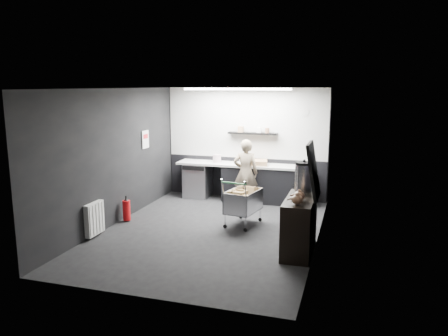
% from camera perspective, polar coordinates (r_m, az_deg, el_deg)
% --- Properties ---
extents(floor, '(5.50, 5.50, 0.00)m').
position_cam_1_polar(floor, '(8.45, -1.79, -8.29)').
color(floor, black).
rests_on(floor, ground).
extents(ceiling, '(5.50, 5.50, 0.00)m').
position_cam_1_polar(ceiling, '(7.98, -1.91, 10.35)').
color(ceiling, white).
rests_on(ceiling, wall_back).
extents(wall_back, '(5.50, 0.00, 5.50)m').
position_cam_1_polar(wall_back, '(10.72, 2.88, 3.22)').
color(wall_back, black).
rests_on(wall_back, floor).
extents(wall_front, '(5.50, 0.00, 5.50)m').
position_cam_1_polar(wall_front, '(5.63, -10.87, -3.93)').
color(wall_front, black).
rests_on(wall_front, floor).
extents(wall_left, '(0.00, 5.50, 5.50)m').
position_cam_1_polar(wall_left, '(8.94, -14.08, 1.39)').
color(wall_left, black).
rests_on(wall_left, floor).
extents(wall_right, '(0.00, 5.50, 5.50)m').
position_cam_1_polar(wall_right, '(7.71, 12.38, -0.01)').
color(wall_right, black).
rests_on(wall_right, floor).
extents(kitchen_wall_panel, '(3.95, 0.02, 1.70)m').
position_cam_1_polar(kitchen_wall_panel, '(10.64, 2.87, 5.88)').
color(kitchen_wall_panel, beige).
rests_on(kitchen_wall_panel, wall_back).
extents(dado_panel, '(3.95, 0.02, 1.00)m').
position_cam_1_polar(dado_panel, '(10.84, 2.81, -1.25)').
color(dado_panel, black).
rests_on(dado_panel, wall_back).
extents(floating_shelf, '(1.20, 0.22, 0.04)m').
position_cam_1_polar(floating_shelf, '(10.51, 3.78, 4.55)').
color(floating_shelf, black).
rests_on(floating_shelf, wall_back).
extents(wall_clock, '(0.20, 0.03, 0.20)m').
position_cam_1_polar(wall_clock, '(10.36, 10.47, 7.24)').
color(wall_clock, silver).
rests_on(wall_clock, wall_back).
extents(poster, '(0.02, 0.30, 0.40)m').
position_cam_1_polar(poster, '(10.03, -10.24, 3.69)').
color(poster, silver).
rests_on(poster, wall_left).
extents(poster_red_band, '(0.02, 0.22, 0.10)m').
position_cam_1_polar(poster_red_band, '(10.02, -10.23, 4.09)').
color(poster_red_band, red).
rests_on(poster_red_band, poster).
extents(radiator, '(0.10, 0.50, 0.60)m').
position_cam_1_polar(radiator, '(8.39, -16.57, -6.36)').
color(radiator, silver).
rests_on(radiator, wall_left).
extents(ceiling_strip, '(2.40, 0.20, 0.04)m').
position_cam_1_polar(ceiling_strip, '(9.75, 1.65, 10.26)').
color(ceiling_strip, white).
rests_on(ceiling_strip, ceiling).
extents(prep_counter, '(3.20, 0.61, 0.90)m').
position_cam_1_polar(prep_counter, '(10.52, 3.11, -1.86)').
color(prep_counter, black).
rests_on(prep_counter, floor).
extents(person, '(0.61, 0.45, 1.55)m').
position_cam_1_polar(person, '(10.02, 2.84, -0.64)').
color(person, '#BEB197').
rests_on(person, floor).
extents(shopping_cart, '(0.67, 0.96, 0.96)m').
position_cam_1_polar(shopping_cart, '(8.71, 2.51, -4.54)').
color(shopping_cart, silver).
rests_on(shopping_cart, floor).
extents(sideboard, '(0.53, 1.24, 1.85)m').
position_cam_1_polar(sideboard, '(7.43, 9.97, -6.39)').
color(sideboard, black).
rests_on(sideboard, floor).
extents(fire_extinguisher, '(0.16, 0.16, 0.51)m').
position_cam_1_polar(fire_extinguisher, '(9.20, -12.61, -5.32)').
color(fire_extinguisher, red).
rests_on(fire_extinguisher, floor).
extents(cardboard_box, '(0.64, 0.54, 0.11)m').
position_cam_1_polar(cardboard_box, '(10.34, 4.08, 0.72)').
color(cardboard_box, '#A07B55').
rests_on(cardboard_box, prep_counter).
extents(pink_tub, '(0.20, 0.20, 0.20)m').
position_cam_1_polar(pink_tub, '(10.63, -0.92, 1.25)').
color(pink_tub, beige).
rests_on(pink_tub, prep_counter).
extents(white_container, '(0.20, 0.17, 0.15)m').
position_cam_1_polar(white_container, '(10.40, 2.56, 0.91)').
color(white_container, silver).
rests_on(white_container, prep_counter).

